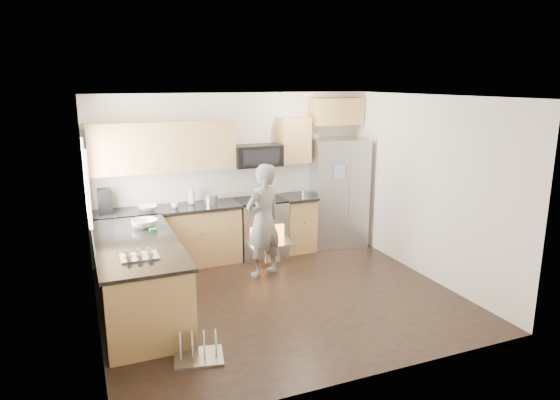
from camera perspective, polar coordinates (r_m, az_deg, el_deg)
name	(u,v)px	position (r m, az deg, el deg)	size (l,w,h in m)	color
ground	(280,297)	(6.70, -0.02, -11.05)	(4.50, 4.50, 0.00)	black
room_shell	(277,172)	(6.20, -0.40, 3.18)	(4.54, 4.04, 2.62)	white
back_cabinet_run	(202,201)	(7.80, -8.93, -0.16)	(4.45, 0.64, 2.50)	tan
peninsula	(139,277)	(6.35, -15.84, -8.47)	(0.96, 2.36, 1.03)	tan
stove_range	(260,214)	(8.08, -2.29, -1.63)	(0.76, 0.97, 1.79)	#B7B7BC
refrigerator	(338,192)	(8.60, 6.59, 0.90)	(1.01, 0.85, 1.84)	#B7B7BC
person	(263,221)	(7.17, -1.91, -2.37)	(0.60, 0.40, 1.65)	gray
dish_rack	(199,351)	(5.40, -9.29, -16.72)	(0.56, 0.48, 0.30)	#B7B7BC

